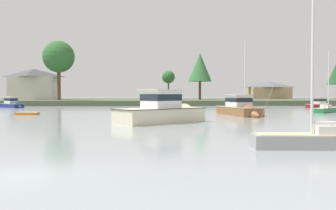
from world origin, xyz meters
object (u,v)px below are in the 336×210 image
at_px(dinghy_orange, 27,114).
at_px(cruiser_navy, 12,105).
at_px(cruiser_maroon, 321,105).
at_px(cruiser_cream, 168,115).
at_px(cruiser_wood, 241,111).
at_px(sailboat_grey, 323,144).
at_px(sailboat_red, 244,106).
at_px(sailboat_green, 327,111).

distance_m(dinghy_orange, cruiser_navy, 26.92).
xyz_separation_m(cruiser_maroon, cruiser_navy, (-59.33, 3.81, 0.02)).
relative_size(cruiser_cream, cruiser_wood, 0.95).
distance_m(cruiser_maroon, dinghy_orange, 52.67).
xyz_separation_m(cruiser_cream, cruiser_wood, (9.63, 10.51, -0.05)).
bearing_deg(dinghy_orange, cruiser_wood, -6.46).
bearing_deg(cruiser_wood, sailboat_grey, -95.11).
distance_m(sailboat_red, dinghy_orange, 40.40).
distance_m(cruiser_maroon, cruiser_navy, 59.45).
bearing_deg(cruiser_navy, cruiser_wood, -35.89).
bearing_deg(sailboat_green, dinghy_orange, -174.27).
xyz_separation_m(sailboat_red, dinghy_orange, (-33.93, -21.94, -0.16)).
bearing_deg(dinghy_orange, sailboat_grey, -51.08).
height_order(sailboat_red, sailboat_grey, sailboat_red).
relative_size(sailboat_red, cruiser_wood, 1.36).
distance_m(dinghy_orange, cruiser_cream, 22.34).
relative_size(sailboat_red, cruiser_maroon, 2.08).
bearing_deg(cruiser_maroon, dinghy_orange, -156.75).
xyz_separation_m(sailboat_grey, cruiser_wood, (2.48, 27.70, 0.42)).
bearing_deg(cruiser_maroon, cruiser_navy, 176.33).
relative_size(sailboat_red, sailboat_green, 1.47).
relative_size(sailboat_green, cruiser_cream, 0.97).
bearing_deg(cruiser_navy, sailboat_grey, -57.13).
relative_size(cruiser_maroon, cruiser_cream, 0.68).
distance_m(sailboat_green, dinghy_orange, 41.85).
xyz_separation_m(sailboat_red, sailboat_green, (7.72, -17.76, -0.07)).
bearing_deg(cruiser_wood, cruiser_maroon, 48.61).
height_order(sailboat_grey, dinghy_orange, sailboat_grey).
distance_m(dinghy_orange, cruiser_wood, 27.52).
bearing_deg(cruiser_maroon, cruiser_cream, -131.73).
height_order(cruiser_cream, cruiser_wood, cruiser_cream).
bearing_deg(sailboat_grey, sailboat_red, 80.25).
bearing_deg(cruiser_wood, cruiser_navy, 144.11).
relative_size(dinghy_orange, cruiser_cream, 0.31).
bearing_deg(sailboat_grey, cruiser_cream, 112.61).
distance_m(sailboat_grey, dinghy_orange, 39.58).
height_order(cruiser_maroon, dinghy_orange, cruiser_maroon).
bearing_deg(cruiser_navy, sailboat_green, -21.22).
bearing_deg(cruiser_cream, sailboat_green, 36.61).
xyz_separation_m(sailboat_grey, cruiser_cream, (-7.16, 17.19, 0.47)).
relative_size(sailboat_red, cruiser_navy, 2.07).
xyz_separation_m(sailboat_red, cruiser_maroon, (14.47, -1.15, 0.21)).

